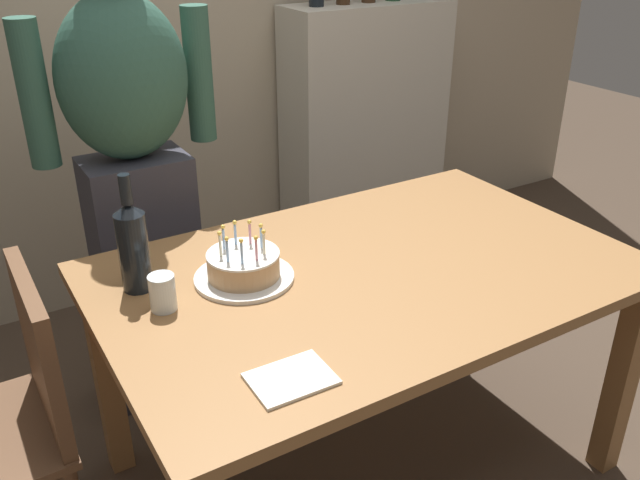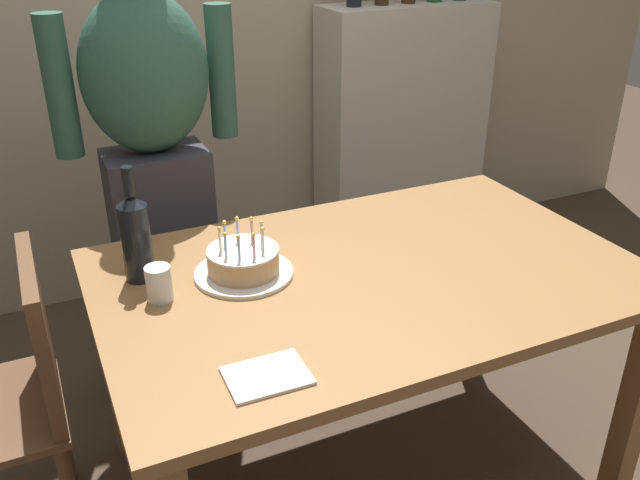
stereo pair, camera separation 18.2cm
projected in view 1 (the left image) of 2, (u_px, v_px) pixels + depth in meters
ground_plane at (362, 463)px, 2.22m from camera, size 10.00×10.00×0.00m
back_wall at (163, 0)px, 2.83m from camera, size 5.20×0.10×2.60m
dining_table at (368, 297)px, 1.94m from camera, size 1.50×0.96×0.74m
birthday_cake at (244, 267)px, 1.82m from camera, size 0.27×0.27×0.15m
water_glass_near at (163, 293)px, 1.68m from camera, size 0.07×0.07×0.10m
wine_bottle at (133, 245)px, 1.73m from camera, size 0.08×0.08×0.32m
napkin_stack at (291, 379)px, 1.44m from camera, size 0.18×0.14×0.01m
person_man_bearded at (135, 171)px, 2.21m from camera, size 0.61×0.27×1.66m
dining_chair at (10, 414)px, 1.68m from camera, size 0.42×0.42×0.87m
shelf_cabinet at (365, 131)px, 3.38m from camera, size 0.82×0.30×1.53m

